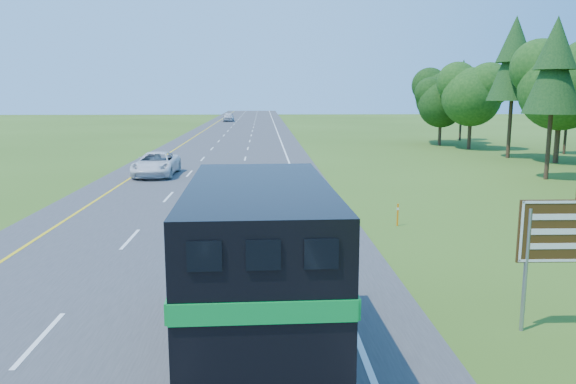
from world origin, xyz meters
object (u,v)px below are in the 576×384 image
at_px(far_car, 229,117).
at_px(exit_sign, 564,237).
at_px(horse_truck, 259,263).
at_px(white_suv, 156,164).

relative_size(far_car, exit_sign, 1.41).
bearing_deg(horse_truck, far_car, 92.31).
bearing_deg(white_suv, horse_truck, -74.72).
bearing_deg(horse_truck, white_suv, 103.42).
distance_m(horse_truck, exit_sign, 7.21).
bearing_deg(horse_truck, exit_sign, 6.80).
height_order(horse_truck, white_suv, horse_truck).
relative_size(horse_truck, exit_sign, 2.47).
height_order(far_car, exit_sign, exit_sign).
relative_size(horse_truck, white_suv, 1.53).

